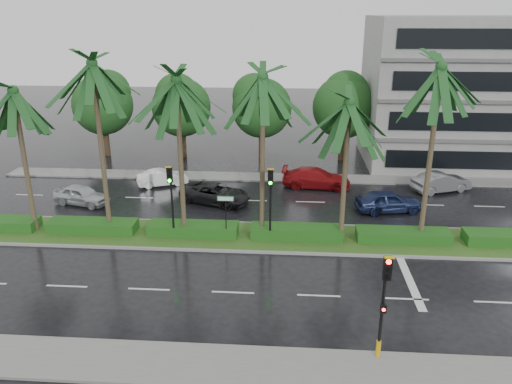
# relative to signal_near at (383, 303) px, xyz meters

# --- Properties ---
(ground) EXTENTS (120.00, 120.00, 0.00)m
(ground) POSITION_rel_signal_near_xyz_m (-6.00, 9.39, -2.50)
(ground) COLOR black
(ground) RESTS_ON ground
(near_sidewalk) EXTENTS (40.00, 2.40, 0.12)m
(near_sidewalk) POSITION_rel_signal_near_xyz_m (-6.00, -0.81, -2.44)
(near_sidewalk) COLOR slate
(near_sidewalk) RESTS_ON ground
(far_sidewalk) EXTENTS (40.00, 2.00, 0.12)m
(far_sidewalk) POSITION_rel_signal_near_xyz_m (-6.00, 21.39, -2.44)
(far_sidewalk) COLOR slate
(far_sidewalk) RESTS_ON ground
(median) EXTENTS (36.00, 4.00, 0.15)m
(median) POSITION_rel_signal_near_xyz_m (-6.00, 10.39, -2.42)
(median) COLOR gray
(median) RESTS_ON ground
(hedge) EXTENTS (35.20, 1.40, 0.60)m
(hedge) POSITION_rel_signal_near_xyz_m (-6.00, 10.39, -2.05)
(hedge) COLOR #204914
(hedge) RESTS_ON median
(lane_markings) EXTENTS (34.00, 13.06, 0.01)m
(lane_markings) POSITION_rel_signal_near_xyz_m (-2.96, 8.96, -2.50)
(lane_markings) COLOR silver
(lane_markings) RESTS_ON ground
(palm_row) EXTENTS (26.30, 4.20, 10.47)m
(palm_row) POSITION_rel_signal_near_xyz_m (-7.25, 10.41, 5.83)
(palm_row) COLOR #49392A
(palm_row) RESTS_ON median
(signal_near) EXTENTS (0.34, 0.45, 4.36)m
(signal_near) POSITION_rel_signal_near_xyz_m (0.00, 0.00, 0.00)
(signal_near) COLOR black
(signal_near) RESTS_ON near_sidewalk
(signal_median_left) EXTENTS (0.34, 0.42, 4.36)m
(signal_median_left) POSITION_rel_signal_near_xyz_m (-10.00, 9.69, 0.49)
(signal_median_left) COLOR black
(signal_median_left) RESTS_ON median
(signal_median_right) EXTENTS (0.34, 0.42, 4.36)m
(signal_median_right) POSITION_rel_signal_near_xyz_m (-4.50, 9.69, 0.49)
(signal_median_right) COLOR black
(signal_median_right) RESTS_ON median
(street_sign) EXTENTS (0.95, 0.09, 2.60)m
(street_sign) POSITION_rel_signal_near_xyz_m (-7.00, 9.87, -0.38)
(street_sign) COLOR black
(street_sign) RESTS_ON median
(bg_trees) EXTENTS (32.91, 5.34, 7.71)m
(bg_trees) POSITION_rel_signal_near_xyz_m (-6.90, 26.98, 2.26)
(bg_trees) COLOR #332417
(bg_trees) RESTS_ON ground
(building) EXTENTS (16.00, 10.00, 12.00)m
(building) POSITION_rel_signal_near_xyz_m (11.00, 27.39, 3.50)
(building) COLOR gray
(building) RESTS_ON ground
(car_silver) EXTENTS (2.53, 4.15, 1.32)m
(car_silver) POSITION_rel_signal_near_xyz_m (-17.50, 14.91, -1.84)
(car_silver) COLOR silver
(car_silver) RESTS_ON ground
(car_white) EXTENTS (2.65, 3.90, 1.22)m
(car_white) POSITION_rel_signal_near_xyz_m (-13.00, 19.12, -1.90)
(car_white) COLOR white
(car_white) RESTS_ON ground
(car_darkgrey) EXTENTS (3.67, 5.28, 1.34)m
(car_darkgrey) POSITION_rel_signal_near_xyz_m (-8.50, 15.82, -1.83)
(car_darkgrey) COLOR black
(car_darkgrey) RESTS_ON ground
(car_red) EXTENTS (2.41, 5.16, 1.46)m
(car_red) POSITION_rel_signal_near_xyz_m (-1.50, 19.50, -1.78)
(car_red) COLOR maroon
(car_red) RESTS_ON ground
(car_blue) EXTENTS (2.47, 4.50, 1.45)m
(car_blue) POSITION_rel_signal_near_xyz_m (3.00, 15.04, -1.78)
(car_blue) COLOR #19244C
(car_blue) RESTS_ON ground
(car_grey) EXTENTS (2.98, 4.56, 1.42)m
(car_grey) POSITION_rel_signal_near_xyz_m (7.50, 19.21, -1.79)
(car_grey) COLOR slate
(car_grey) RESTS_ON ground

